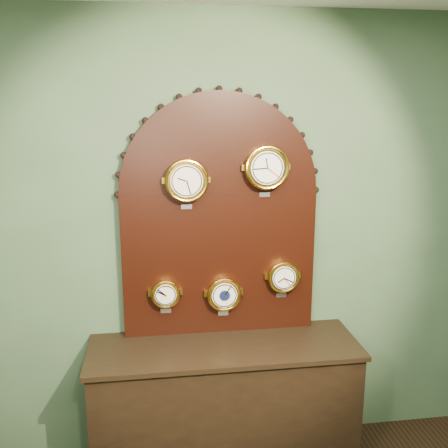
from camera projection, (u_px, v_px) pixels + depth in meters
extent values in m
plane|color=#446042|center=(218.00, 243.00, 3.23)|extent=(4.00, 0.00, 4.00)
cube|color=black|center=(224.00, 408.00, 3.21)|extent=(1.60, 0.50, 0.80)
cube|color=black|center=(219.00, 263.00, 3.21)|extent=(1.20, 0.06, 0.90)
cylinder|color=black|center=(219.00, 192.00, 3.11)|extent=(1.20, 0.06, 1.20)
cylinder|color=gold|center=(186.00, 180.00, 3.00)|extent=(0.24, 0.08, 0.24)
torus|color=gold|center=(187.00, 181.00, 2.97)|extent=(0.26, 0.02, 0.26)
cylinder|color=#EEE3C9|center=(187.00, 181.00, 2.97)|extent=(0.19, 0.01, 0.19)
cube|color=#B2B2B9|center=(186.00, 207.00, 3.07)|extent=(0.07, 0.01, 0.03)
cylinder|color=gold|center=(266.00, 167.00, 3.05)|extent=(0.25, 0.08, 0.25)
torus|color=gold|center=(267.00, 168.00, 3.02)|extent=(0.27, 0.02, 0.27)
cylinder|color=white|center=(268.00, 168.00, 3.02)|extent=(0.20, 0.01, 0.20)
cube|color=#B2B2B9|center=(265.00, 194.00, 3.12)|extent=(0.06, 0.01, 0.03)
cylinder|color=gold|center=(165.00, 293.00, 3.15)|extent=(0.16, 0.08, 0.16)
torus|color=gold|center=(166.00, 295.00, 3.12)|extent=(0.18, 0.02, 0.18)
cylinder|color=#EEE3C9|center=(166.00, 295.00, 3.11)|extent=(0.13, 0.01, 0.13)
cube|color=#B2B2B9|center=(166.00, 311.00, 3.20)|extent=(0.06, 0.01, 0.03)
cylinder|color=gold|center=(224.00, 293.00, 3.20)|extent=(0.20, 0.08, 0.20)
torus|color=gold|center=(224.00, 295.00, 3.17)|extent=(0.21, 0.02, 0.21)
cylinder|color=#EEE3C9|center=(225.00, 296.00, 3.16)|extent=(0.16, 0.01, 0.16)
cube|color=#B2B2B9|center=(223.00, 313.00, 3.26)|extent=(0.07, 0.01, 0.03)
cylinder|color=#0D163B|center=(225.00, 296.00, 3.16)|extent=(0.07, 0.00, 0.07)
cylinder|color=gold|center=(283.00, 276.00, 3.23)|extent=(0.19, 0.08, 0.19)
torus|color=gold|center=(284.00, 278.00, 3.20)|extent=(0.20, 0.02, 0.20)
cylinder|color=white|center=(284.00, 278.00, 3.19)|extent=(0.15, 0.01, 0.15)
cube|color=#B2B2B9|center=(281.00, 295.00, 3.29)|extent=(0.07, 0.01, 0.03)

